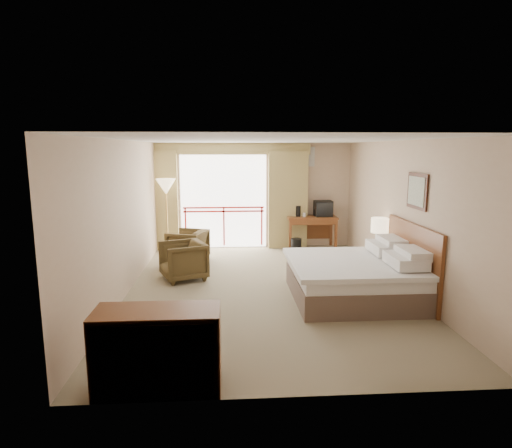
{
  "coord_description": "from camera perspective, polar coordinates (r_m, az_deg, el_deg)",
  "views": [
    {
      "loc": [
        -0.69,
        -7.53,
        2.55
      ],
      "look_at": [
        -0.16,
        0.4,
        1.15
      ],
      "focal_mm": 30.0,
      "sensor_mm": 36.0,
      "label": 1
    }
  ],
  "objects": [
    {
      "name": "floor",
      "position": [
        7.98,
        1.38,
        -8.63
      ],
      "size": [
        7.0,
        7.0,
        0.0
      ],
      "primitive_type": "plane",
      "color": "#81765A",
      "rests_on": "ground"
    },
    {
      "name": "ceiling",
      "position": [
        7.57,
        1.47,
        11.14
      ],
      "size": [
        7.0,
        7.0,
        0.0
      ],
      "primitive_type": "plane",
      "rotation": [
        3.14,
        0.0,
        0.0
      ],
      "color": "white",
      "rests_on": "wall_back"
    },
    {
      "name": "wall_back",
      "position": [
        11.12,
        -0.22,
        3.8
      ],
      "size": [
        5.0,
        0.0,
        5.0
      ],
      "primitive_type": "plane",
      "rotation": [
        1.57,
        0.0,
        0.0
      ],
      "color": "#C7A98D",
      "rests_on": "ground"
    },
    {
      "name": "wall_front",
      "position": [
        4.26,
        5.73,
        -6.37
      ],
      "size": [
        5.0,
        0.0,
        5.0
      ],
      "primitive_type": "plane",
      "rotation": [
        -1.57,
        0.0,
        0.0
      ],
      "color": "#C7A98D",
      "rests_on": "ground"
    },
    {
      "name": "wall_left",
      "position": [
        7.84,
        -17.09,
        0.76
      ],
      "size": [
        0.0,
        7.0,
        7.0
      ],
      "primitive_type": "plane",
      "rotation": [
        1.57,
        0.0,
        1.57
      ],
      "color": "#C7A98D",
      "rests_on": "ground"
    },
    {
      "name": "wall_right",
      "position": [
        8.27,
        18.95,
        1.12
      ],
      "size": [
        0.0,
        7.0,
        7.0
      ],
      "primitive_type": "plane",
      "rotation": [
        1.57,
        0.0,
        -1.57
      ],
      "color": "#C7A98D",
      "rests_on": "ground"
    },
    {
      "name": "balcony_door",
      "position": [
        11.1,
        -4.34,
        2.98
      ],
      "size": [
        2.4,
        0.0,
        2.4
      ],
      "primitive_type": "plane",
      "rotation": [
        1.57,
        0.0,
        0.0
      ],
      "color": "white",
      "rests_on": "wall_back"
    },
    {
      "name": "balcony_railing",
      "position": [
        11.13,
        -4.32,
        0.99
      ],
      "size": [
        2.09,
        0.03,
        1.02
      ],
      "color": "#B5150F",
      "rests_on": "wall_back"
    },
    {
      "name": "curtain_left",
      "position": [
        11.1,
        -12.91,
        3.02
      ],
      "size": [
        1.0,
        0.26,
        2.5
      ],
      "primitive_type": "cube",
      "color": "#95824C",
      "rests_on": "wall_back"
    },
    {
      "name": "curtain_right",
      "position": [
        11.07,
        4.24,
        3.23
      ],
      "size": [
        1.0,
        0.26,
        2.5
      ],
      "primitive_type": "cube",
      "color": "#95824C",
      "rests_on": "wall_back"
    },
    {
      "name": "valance",
      "position": [
        10.91,
        -4.44,
        9.97
      ],
      "size": [
        4.4,
        0.22,
        0.28
      ],
      "primitive_type": "cube",
      "color": "#95824C",
      "rests_on": "wall_back"
    },
    {
      "name": "hvac_vent",
      "position": [
        11.18,
        6.53,
        8.91
      ],
      "size": [
        0.5,
        0.04,
        0.5
      ],
      "primitive_type": "cube",
      "color": "silver",
      "rests_on": "wall_back"
    },
    {
      "name": "bed",
      "position": [
        7.59,
        13.23,
        -6.91
      ],
      "size": [
        2.13,
        2.06,
        0.97
      ],
      "color": "brown",
      "rests_on": "floor"
    },
    {
      "name": "headboard",
      "position": [
        7.85,
        20.07,
        -4.62
      ],
      "size": [
        0.06,
        2.1,
        1.3
      ],
      "primitive_type": "cube",
      "color": "#5F2E16",
      "rests_on": "wall_right"
    },
    {
      "name": "framed_art",
      "position": [
        7.65,
        20.68,
        4.12
      ],
      "size": [
        0.04,
        0.72,
        0.6
      ],
      "color": "black",
      "rests_on": "wall_right"
    },
    {
      "name": "nightstand",
      "position": [
        9.04,
        16.08,
        -5.02
      ],
      "size": [
        0.39,
        0.46,
        0.53
      ],
      "primitive_type": "cube",
      "rotation": [
        0.0,
        0.0,
        -0.04
      ],
      "color": "#5F2E16",
      "rests_on": "floor"
    },
    {
      "name": "table_lamp",
      "position": [
        8.93,
        16.2,
        -0.24
      ],
      "size": [
        0.36,
        0.36,
        0.63
      ],
      "rotation": [
        0.0,
        0.0,
        0.3
      ],
      "color": "tan",
      "rests_on": "nightstand"
    },
    {
      "name": "phone",
      "position": [
        8.82,
        16.2,
        -3.32
      ],
      "size": [
        0.22,
        0.18,
        0.09
      ],
      "primitive_type": "cube",
      "rotation": [
        0.0,
        0.0,
        0.16
      ],
      "color": "black",
      "rests_on": "nightstand"
    },
    {
      "name": "desk",
      "position": [
        11.2,
        7.33,
        0.15
      ],
      "size": [
        1.28,
        0.62,
        0.84
      ],
      "rotation": [
        0.0,
        0.0,
        -0.05
      ],
      "color": "#5F2E16",
      "rests_on": "floor"
    },
    {
      "name": "tv",
      "position": [
        11.14,
        8.95,
        2.05
      ],
      "size": [
        0.45,
        0.35,
        0.41
      ],
      "rotation": [
        0.0,
        0.0,
        -0.3
      ],
      "color": "black",
      "rests_on": "desk"
    },
    {
      "name": "coffee_maker",
      "position": [
        11.03,
        5.64,
        1.72
      ],
      "size": [
        0.14,
        0.14,
        0.28
      ],
      "primitive_type": "cylinder",
      "rotation": [
        0.0,
        0.0,
        0.12
      ],
      "color": "black",
      "rests_on": "desk"
    },
    {
      "name": "cup",
      "position": [
        11.02,
        6.44,
        1.23
      ],
      "size": [
        0.09,
        0.09,
        0.1
      ],
      "primitive_type": "cylinder",
      "rotation": [
        0.0,
        0.0,
        -0.26
      ],
      "color": "white",
      "rests_on": "desk"
    },
    {
      "name": "wastebasket",
      "position": [
        10.78,
        5.37,
        -2.81
      ],
      "size": [
        0.34,
        0.34,
        0.33
      ],
      "primitive_type": "cylinder",
      "rotation": [
        0.0,
        0.0,
        -0.3
      ],
      "color": "black",
      "rests_on": "floor"
    },
    {
      "name": "armchair_far",
      "position": [
        10.01,
        -9.05,
        -4.89
      ],
      "size": [
        1.02,
        1.0,
        0.73
      ],
      "primitive_type": "imported",
      "rotation": [
        0.0,
        0.0,
        -1.92
      ],
      "color": "#403119",
      "rests_on": "floor"
    },
    {
      "name": "armchair_near",
      "position": [
        8.67,
        -9.61,
        -7.24
      ],
      "size": [
        1.06,
        1.05,
        0.75
      ],
      "primitive_type": "imported",
      "rotation": [
        0.0,
        0.0,
        -1.2
      ],
      "color": "#403119",
      "rests_on": "floor"
    },
    {
      "name": "side_table",
      "position": [
        9.38,
        -10.04,
        -3.65
      ],
      "size": [
        0.48,
        0.48,
        0.52
      ],
      "rotation": [
        0.0,
        0.0,
        -0.09
      ],
      "color": "black",
      "rests_on": "floor"
    },
    {
      "name": "book",
      "position": [
        9.34,
        -10.07,
        -2.64
      ],
      "size": [
        0.2,
        0.25,
        0.02
      ],
      "primitive_type": "imported",
      "rotation": [
        0.0,
        0.0,
        0.11
      ],
      "color": "white",
      "rests_on": "side_table"
    },
    {
      "name": "floor_lamp",
      "position": [
        10.55,
        -11.91,
        4.53
      ],
      "size": [
        0.47,
        0.47,
        1.84
      ],
      "rotation": [
        0.0,
        0.0,
        0.32
      ],
      "color": "tan",
      "rests_on": "floor"
    },
    {
      "name": "dresser",
      "position": [
        4.85,
        -12.93,
        -16.0
      ],
      "size": [
        1.33,
        0.56,
        0.88
      ],
      "rotation": [
        0.0,
        0.0,
        0.06
      ],
      "color": "#5F2E16",
      "rests_on": "floor"
    }
  ]
}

